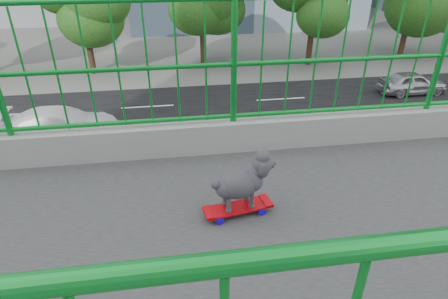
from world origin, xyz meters
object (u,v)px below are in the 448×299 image
car_4 (412,83)px  car_5 (124,268)px  skateboard (238,208)px  car_0 (343,245)px  car_3 (62,125)px  poodle (242,181)px  car_2 (87,158)px

car_4 → car_5: size_ratio=0.87×
skateboard → car_0: skateboard is taller
car_4 → car_3: bearing=99.0°
poodle → car_2: 14.32m
skateboard → car_5: (-5.61, -2.10, -6.28)m
skateboard → car_2: 14.20m
car_3 → car_5: (9.60, 3.69, -0.02)m
skateboard → car_3: bearing=-169.1°
car_5 → car_0: bearing=90.0°
car_0 → car_3: 13.95m
poodle → car_3: (-15.20, -5.82, -6.50)m
car_2 → car_3: (-3.20, -1.67, 0.11)m
car_5 → car_3: bearing=-159.0°
car_0 → car_3: (-9.60, -10.13, 0.08)m
skateboard → car_0: size_ratio=0.13×
car_2 → car_5: (6.40, 2.02, 0.09)m
car_4 → car_5: bearing=127.7°
car_0 → car_2: (-6.40, -8.46, -0.03)m
poodle → car_0: poodle is taller
car_2 → car_5: size_ratio=1.05×
car_0 → car_5: car_5 is taller
skateboard → car_0: 9.51m
car_0 → car_4: car_0 is taller
skateboard → car_2: bearing=-171.0°
car_4 → car_5: (12.80, -16.57, 0.07)m
car_2 → car_3: 3.61m
car_0 → car_2: bearing=-127.1°
poodle → car_4: size_ratio=0.12×
car_5 → poodle: bearing=20.8°
skateboard → car_3: (-15.21, -5.79, -6.26)m
car_3 → car_5: 10.29m
poodle → car_0: 9.65m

